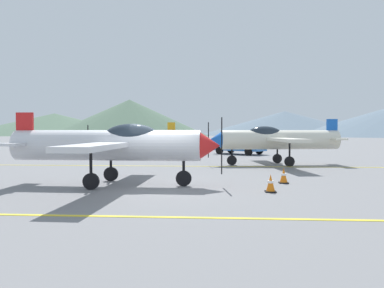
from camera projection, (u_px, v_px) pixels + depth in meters
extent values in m
plane|color=slate|center=(161.00, 188.00, 13.62)|extent=(400.00, 400.00, 0.00)
cube|color=yellow|center=(131.00, 217.00, 9.08)|extent=(80.00, 0.16, 0.01)
cube|color=yellow|center=(183.00, 166.00, 21.86)|extent=(80.00, 0.16, 0.01)
cylinder|color=silver|center=(107.00, 145.00, 14.27)|extent=(6.96, 1.28, 1.12)
cone|color=red|center=(210.00, 146.00, 13.91)|extent=(0.74, 0.97, 0.95)
cube|color=black|center=(222.00, 146.00, 13.87)|extent=(0.04, 0.12, 2.04)
ellipsoid|color=#1E2833|center=(131.00, 136.00, 14.17)|extent=(2.06, 0.96, 0.92)
cube|color=silver|center=(118.00, 144.00, 14.23)|extent=(1.33, 9.00, 0.16)
cube|color=silver|center=(25.00, 144.00, 14.56)|extent=(0.77, 2.67, 0.10)
cube|color=red|center=(25.00, 129.00, 14.54)|extent=(0.65, 0.14, 1.22)
cylinder|color=black|center=(184.00, 164.00, 14.02)|extent=(0.10, 0.10, 1.02)
cylinder|color=black|center=(184.00, 178.00, 14.04)|extent=(0.57, 0.14, 0.57)
cylinder|color=black|center=(91.00, 166.00, 13.19)|extent=(0.10, 0.10, 1.02)
cylinder|color=black|center=(91.00, 181.00, 13.21)|extent=(0.57, 0.14, 0.57)
cylinder|color=black|center=(111.00, 161.00, 15.43)|extent=(0.10, 0.10, 1.02)
cylinder|color=black|center=(111.00, 174.00, 15.45)|extent=(0.57, 0.14, 0.57)
cylinder|color=silver|center=(280.00, 140.00, 22.70)|extent=(7.02, 2.19, 1.12)
cone|color=blue|center=(215.00, 140.00, 22.38)|extent=(0.85, 1.05, 0.95)
cube|color=black|center=(208.00, 140.00, 22.34)|extent=(0.06, 0.13, 2.04)
ellipsoid|color=#1E2833|center=(265.00, 134.00, 22.61)|extent=(2.16, 1.23, 0.92)
cube|color=silver|center=(273.00, 139.00, 22.67)|extent=(2.51, 9.04, 0.16)
cube|color=silver|center=(332.00, 139.00, 22.97)|extent=(1.12, 2.73, 0.10)
cube|color=blue|center=(332.00, 129.00, 22.95)|extent=(0.65, 0.22, 1.22)
cylinder|color=black|center=(232.00, 152.00, 22.48)|extent=(0.10, 0.10, 1.02)
cylinder|color=black|center=(232.00, 160.00, 22.50)|extent=(0.58, 0.21, 0.57)
cylinder|color=black|center=(277.00, 150.00, 23.86)|extent=(0.10, 0.10, 1.02)
cylinder|color=black|center=(277.00, 159.00, 23.88)|extent=(0.58, 0.21, 0.57)
cylinder|color=black|center=(290.00, 152.00, 21.63)|extent=(0.10, 0.10, 1.02)
cylinder|color=black|center=(289.00, 162.00, 21.65)|extent=(0.58, 0.21, 0.57)
cylinder|color=#33478C|center=(135.00, 137.00, 32.97)|extent=(7.00, 1.64, 1.12)
cone|color=#F2A519|center=(92.00, 137.00, 33.52)|extent=(0.78, 1.00, 0.95)
cube|color=black|center=(88.00, 137.00, 33.58)|extent=(0.05, 0.13, 2.04)
ellipsoid|color=#1E2833|center=(125.00, 133.00, 33.09)|extent=(2.10, 1.07, 0.92)
cube|color=#33478C|center=(130.00, 136.00, 33.02)|extent=(1.80, 9.03, 0.16)
cube|color=#33478C|center=(171.00, 136.00, 32.50)|extent=(0.91, 2.70, 0.10)
cube|color=#F2A519|center=(171.00, 130.00, 32.48)|extent=(0.65, 0.17, 1.22)
cylinder|color=black|center=(103.00, 145.00, 33.41)|extent=(0.10, 0.10, 1.02)
cylinder|color=black|center=(103.00, 151.00, 33.42)|extent=(0.58, 0.17, 0.57)
cylinder|color=black|center=(141.00, 144.00, 34.07)|extent=(0.10, 0.10, 1.02)
cylinder|color=black|center=(141.00, 150.00, 34.09)|extent=(0.58, 0.17, 0.57)
cylinder|color=black|center=(134.00, 145.00, 31.85)|extent=(0.10, 0.10, 1.02)
cylinder|color=black|center=(134.00, 152.00, 31.87)|extent=(0.58, 0.17, 0.57)
cube|color=#3372BF|center=(239.00, 146.00, 32.81)|extent=(4.57, 3.91, 0.75)
cube|color=black|center=(238.00, 138.00, 32.88)|extent=(2.88, 2.66, 0.55)
cylinder|color=black|center=(249.00, 152.00, 31.24)|extent=(0.65, 0.54, 0.64)
cylinder|color=black|center=(259.00, 151.00, 32.65)|extent=(0.65, 0.54, 0.64)
cylinder|color=black|center=(219.00, 150.00, 33.00)|extent=(0.65, 0.54, 0.64)
cylinder|color=black|center=(231.00, 150.00, 34.41)|extent=(0.65, 0.54, 0.64)
cube|color=black|center=(284.00, 183.00, 14.84)|extent=(0.36, 0.36, 0.04)
cone|color=orange|center=(284.00, 175.00, 14.83)|extent=(0.29, 0.29, 0.55)
cylinder|color=white|center=(284.00, 174.00, 14.83)|extent=(0.20, 0.20, 0.08)
cube|color=black|center=(271.00, 192.00, 12.70)|extent=(0.36, 0.36, 0.04)
cone|color=orange|center=(271.00, 183.00, 12.69)|extent=(0.29, 0.29, 0.55)
cylinder|color=white|center=(271.00, 182.00, 12.69)|extent=(0.20, 0.20, 0.08)
cone|color=#4C6651|center=(55.00, 124.00, 169.80)|extent=(77.60, 77.60, 9.47)
cone|color=#4C6651|center=(130.00, 118.00, 139.84)|extent=(57.50, 57.50, 13.17)
cone|color=slate|center=(284.00, 123.00, 163.63)|extent=(72.71, 72.71, 10.12)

